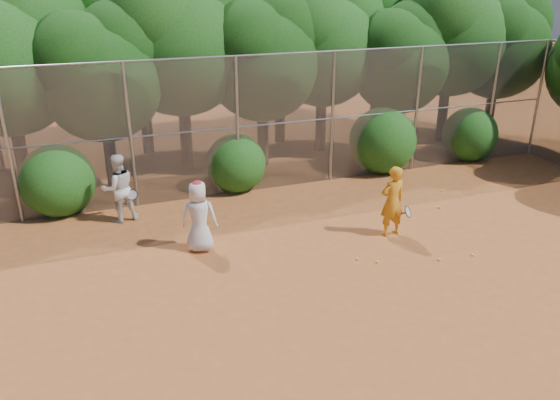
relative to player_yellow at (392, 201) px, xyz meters
name	(u,v)px	position (x,y,z in m)	size (l,w,h in m)	color
ground	(365,284)	(-1.72, -1.90, -0.90)	(80.00, 80.00, 0.00)	#9C4F23
fence_back	(267,123)	(-1.84, 4.10, 1.15)	(20.05, 0.09, 4.03)	gray
tree_1	(3,48)	(-8.66, 6.64, 3.26)	(4.64, 4.03, 6.35)	black
tree_2	(101,68)	(-6.17, 5.93, 2.68)	(3.99, 3.47, 5.47)	black
tree_3	(180,32)	(-3.66, 6.94, 3.49)	(4.89, 4.26, 6.70)	black
tree_4	(263,52)	(-1.17, 6.34, 2.85)	(4.19, 3.64, 5.73)	black
tree_5	(324,37)	(1.33, 7.14, 3.14)	(4.51, 3.92, 6.17)	black
tree_6	(401,55)	(3.83, 6.13, 2.56)	(3.86, 3.36, 5.29)	black
tree_7	(453,27)	(6.34, 6.74, 3.38)	(4.77, 4.14, 6.53)	black
tree_8	(501,38)	(8.33, 6.44, 2.91)	(4.25, 3.70, 5.82)	black
tree_10	(138,20)	(-4.66, 9.14, 3.72)	(5.15, 4.48, 7.06)	black
tree_11	(281,30)	(0.34, 8.74, 3.26)	(4.64, 4.03, 6.35)	black
tree_12	(382,16)	(4.84, 9.34, 3.61)	(5.02, 4.37, 6.88)	black
bush_0	(57,177)	(-7.72, 4.40, 0.10)	(2.00, 2.00, 2.00)	#154912
bush_1	(236,160)	(-2.72, 4.40, 0.00)	(1.80, 1.80, 1.80)	#154912
bush_2	(383,138)	(2.28, 4.40, 0.20)	(2.20, 2.20, 2.20)	#154912
bush_3	(470,132)	(5.78, 4.40, 0.05)	(1.90, 1.90, 1.90)	#154912
player_yellow	(392,201)	(0.00, 0.00, 0.00)	(0.86, 0.59, 1.81)	orange
player_teen	(199,216)	(-4.64, 0.86, -0.04)	(0.98, 0.82, 1.75)	silver
player_white	(118,188)	(-6.23, 3.23, 0.01)	(1.01, 0.87, 1.83)	silver
ball_0	(439,260)	(0.36, -1.59, -0.87)	(0.07, 0.07, 0.07)	#CEE429
ball_1	(439,207)	(2.16, 0.95, -0.87)	(0.07, 0.07, 0.07)	#CEE429
ball_2	(377,262)	(-1.04, -1.18, -0.87)	(0.07, 0.07, 0.07)	#CEE429
ball_3	(472,255)	(1.21, -1.67, -0.87)	(0.07, 0.07, 0.07)	#CEE429
ball_4	(357,259)	(-1.40, -0.91, -0.87)	(0.07, 0.07, 0.07)	#CEE429
ball_5	(443,191)	(3.02, 1.99, -0.87)	(0.07, 0.07, 0.07)	#CEE429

